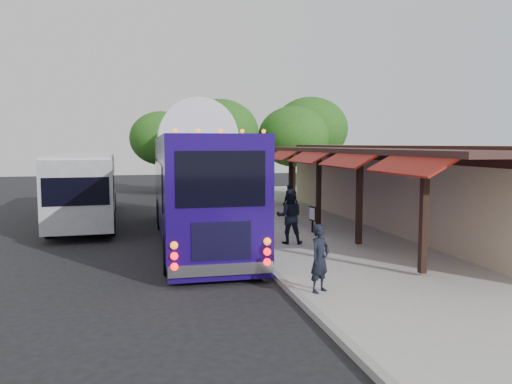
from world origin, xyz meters
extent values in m
plane|color=black|center=(0.00, 0.00, 0.00)|extent=(90.00, 90.00, 0.00)
cube|color=#9E9B93|center=(5.00, 4.00, 0.07)|extent=(10.00, 40.00, 0.15)
cube|color=gray|center=(0.05, 4.00, 0.07)|extent=(0.20, 40.00, 0.16)
cube|color=#C3B187|center=(8.50, 4.00, 1.80)|extent=(5.00, 20.00, 3.60)
cube|color=black|center=(5.98, 4.00, 3.30)|extent=(0.06, 20.00, 0.60)
cube|color=#331E19|center=(4.90, 4.00, 3.40)|extent=(2.60, 20.00, 0.18)
cube|color=black|center=(3.78, -4.00, 1.80)|extent=(0.18, 0.18, 3.16)
cube|color=maroon|center=(3.35, -4.00, 3.15)|extent=(1.00, 3.20, 0.57)
cube|color=black|center=(3.78, 0.00, 1.80)|extent=(0.18, 0.18, 3.16)
cube|color=maroon|center=(3.35, 0.00, 3.15)|extent=(1.00, 3.20, 0.57)
cube|color=black|center=(3.78, 4.00, 1.80)|extent=(0.18, 0.18, 3.16)
cube|color=maroon|center=(3.35, 4.00, 3.15)|extent=(1.00, 3.20, 0.57)
cube|color=black|center=(3.78, 8.00, 1.80)|extent=(0.18, 0.18, 3.16)
cube|color=maroon|center=(3.35, 8.00, 3.15)|extent=(1.00, 3.20, 0.57)
cube|color=black|center=(3.78, 12.00, 1.80)|extent=(0.18, 0.18, 3.16)
cube|color=maroon|center=(3.35, 12.00, 3.15)|extent=(1.00, 3.20, 0.57)
sphere|color=#1A6091|center=(4.20, -2.00, 2.88)|extent=(0.26, 0.26, 0.26)
sphere|color=#1A6091|center=(4.20, 3.00, 2.88)|extent=(0.26, 0.26, 0.26)
sphere|color=#1A6091|center=(4.20, 8.00, 2.88)|extent=(0.26, 0.26, 0.26)
cube|color=#1C0864|center=(-1.45, 3.19, 2.21)|extent=(2.94, 13.11, 3.43)
cube|color=#1C0864|center=(-1.45, 3.19, 0.33)|extent=(2.88, 12.98, 0.38)
ellipsoid|color=white|center=(-1.45, 3.19, 3.90)|extent=(2.93, 12.85, 0.61)
cube|color=black|center=(-1.45, -3.35, 2.78)|extent=(2.28, 0.06, 1.42)
cube|color=silver|center=(-1.45, -3.28, 0.46)|extent=(2.72, 0.23, 0.31)
sphere|color=#FF0C0C|center=(-2.64, -3.37, 0.74)|extent=(0.20, 0.20, 0.20)
sphere|color=#FF0C0C|center=(-0.26, -3.37, 0.74)|extent=(0.20, 0.20, 0.20)
cylinder|color=black|center=(-2.71, -1.78, 0.57)|extent=(0.34, 1.14, 1.13)
cylinder|color=black|center=(-0.19, -1.78, 0.57)|extent=(0.34, 1.14, 1.13)
cylinder|color=black|center=(-2.71, 7.38, 0.57)|extent=(0.34, 1.14, 1.13)
cylinder|color=black|center=(-0.19, 7.38, 0.57)|extent=(0.34, 1.14, 1.13)
cube|color=gray|center=(-6.03, 9.00, 1.72)|extent=(3.07, 11.91, 2.72)
cube|color=black|center=(-7.32, 9.00, 1.95)|extent=(0.46, 10.03, 1.03)
cube|color=black|center=(-4.74, 9.00, 1.95)|extent=(0.46, 10.03, 1.03)
cube|color=silver|center=(-6.03, 9.00, 3.12)|extent=(3.01, 11.67, 0.10)
cylinder|color=black|center=(-7.21, 4.87, 0.49)|extent=(0.33, 1.00, 0.99)
cylinder|color=black|center=(-4.85, 4.87, 0.49)|extent=(0.33, 1.00, 0.99)
cylinder|color=black|center=(-7.21, 12.54, 0.49)|extent=(0.33, 1.00, 0.99)
cylinder|color=black|center=(-4.85, 12.54, 0.49)|extent=(0.33, 1.00, 0.99)
imported|color=black|center=(0.60, -4.76, 0.96)|extent=(0.71, 0.65, 1.62)
imported|color=black|center=(1.58, 0.96, 1.11)|extent=(1.09, 0.95, 1.93)
imported|color=black|center=(2.96, 5.35, 1.01)|extent=(1.06, 0.94, 1.73)
imported|color=black|center=(3.40, 11.96, 1.07)|extent=(1.29, 0.89, 1.84)
cube|color=black|center=(3.11, 2.84, 0.67)|extent=(0.07, 0.07, 1.03)
cube|color=black|center=(3.11, 2.84, 0.90)|extent=(0.13, 0.47, 0.56)
cube|color=white|center=(3.08, 2.84, 0.90)|extent=(0.09, 0.39, 0.47)
cylinder|color=#382314|center=(1.65, 17.12, 1.49)|extent=(0.36, 0.36, 2.99)
ellipsoid|color=#1B4E13|center=(1.65, 17.12, 4.41)|extent=(5.16, 5.16, 4.39)
cylinder|color=#382314|center=(6.78, 17.20, 1.41)|extent=(0.36, 0.36, 2.82)
ellipsoid|color=#1B4E13|center=(6.78, 17.20, 4.17)|extent=(4.87, 4.87, 4.14)
cylinder|color=#382314|center=(8.74, 19.37, 1.60)|extent=(0.36, 0.36, 3.21)
ellipsoid|color=#1B4E13|center=(8.74, 19.37, 4.74)|extent=(5.54, 5.54, 4.71)
cylinder|color=#382314|center=(-1.90, 22.69, 1.38)|extent=(0.36, 0.36, 2.76)
ellipsoid|color=#1B4E13|center=(-1.90, 22.69, 4.08)|extent=(4.77, 4.77, 4.06)
camera|label=1|loc=(-3.49, -15.70, 3.66)|focal=35.00mm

